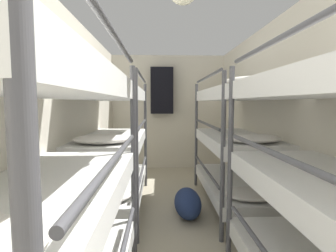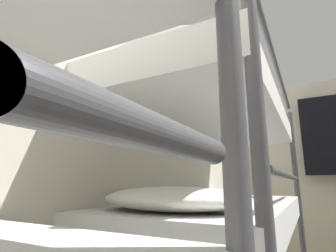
{
  "view_description": "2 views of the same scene",
  "coord_description": "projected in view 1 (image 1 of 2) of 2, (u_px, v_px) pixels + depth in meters",
  "views": [
    {
      "loc": [
        -0.2,
        0.17,
        1.32
      ],
      "look_at": [
        -0.04,
        4.53,
        0.94
      ],
      "focal_mm": 28.0,
      "sensor_mm": 36.0,
      "label": 1
    },
    {
      "loc": [
        -0.29,
        1.86,
        1.02
      ],
      "look_at": [
        -0.67,
        2.55,
        1.19
      ],
      "focal_mm": 28.0,
      "sensor_mm": 36.0,
      "label": 2
    }
  ],
  "objects": [
    {
      "name": "hanging_coat",
      "position": [
        162.0,
        91.0,
        5.1
      ],
      "size": [
        0.44,
        0.12,
        0.9
      ],
      "color": "black"
    },
    {
      "name": "wall_back",
      "position": [
        168.0,
        112.0,
        5.29
      ],
      "size": [
        2.35,
        0.06,
        2.26
      ],
      "color": "beige",
      "rests_on": "ground_plane"
    },
    {
      "name": "bunk_stack_right_far",
      "position": [
        235.0,
        140.0,
        3.23
      ],
      "size": [
        0.73,
        1.77,
        1.65
      ],
      "color": "#4C4C51",
      "rests_on": "ground_plane"
    },
    {
      "name": "bunk_stack_left_near",
      "position": [
        39.0,
        202.0,
        1.21
      ],
      "size": [
        0.73,
        1.77,
        1.65
      ],
      "color": "#4C4C51",
      "rests_on": "ground_plane"
    },
    {
      "name": "bunk_stack_left_far",
      "position": [
        113.0,
        141.0,
        3.18
      ],
      "size": [
        0.73,
        1.77,
        1.65
      ],
      "color": "#4C4C51",
      "rests_on": "ground_plane"
    },
    {
      "name": "wall_right",
      "position": [
        293.0,
        122.0,
        2.6
      ],
      "size": [
        0.06,
        5.56,
        2.26
      ],
      "color": "beige",
      "rests_on": "ground_plane"
    },
    {
      "name": "duffel_bag",
      "position": [
        188.0,
        203.0,
        3.06
      ],
      "size": [
        0.31,
        0.63,
        0.31
      ],
      "color": "navy",
      "rests_on": "ground_plane"
    },
    {
      "name": "wall_left",
      "position": [
        60.0,
        123.0,
        2.52
      ],
      "size": [
        0.06,
        5.56,
        2.26
      ],
      "color": "beige",
      "rests_on": "ground_plane"
    }
  ]
}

